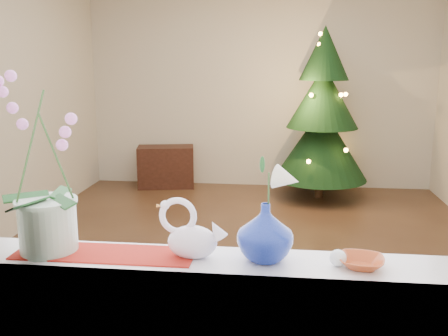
{
  "coord_description": "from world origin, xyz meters",
  "views": [
    {
      "loc": [
        0.29,
        -4.13,
        1.65
      ],
      "look_at": [
        -0.03,
        -1.4,
        1.06
      ],
      "focal_mm": 40.0,
      "sensor_mm": 36.0,
      "label": 1
    }
  ],
  "objects_px": {
    "xmas_tree": "(322,114)",
    "side_table": "(166,167)",
    "amber_dish": "(361,263)",
    "orchid_pot": "(43,164)",
    "swan": "(192,230)",
    "paperweight": "(338,258)",
    "blue_vase": "(265,228)"
  },
  "relations": [
    {
      "from": "blue_vase",
      "to": "side_table",
      "type": "xyz_separation_m",
      "value": [
        -1.46,
        4.61,
        -0.77
      ]
    },
    {
      "from": "paperweight",
      "to": "amber_dish",
      "type": "height_order",
      "value": "paperweight"
    },
    {
      "from": "amber_dish",
      "to": "swan",
      "type": "bearing_deg",
      "value": 177.61
    },
    {
      "from": "xmas_tree",
      "to": "side_table",
      "type": "distance_m",
      "value": 2.16
    },
    {
      "from": "orchid_pot",
      "to": "swan",
      "type": "height_order",
      "value": "orchid_pot"
    },
    {
      "from": "orchid_pot",
      "to": "blue_vase",
      "type": "relative_size",
      "value": 2.77
    },
    {
      "from": "orchid_pot",
      "to": "paperweight",
      "type": "xyz_separation_m",
      "value": [
        1.11,
        -0.02,
        -0.32
      ]
    },
    {
      "from": "swan",
      "to": "amber_dish",
      "type": "relative_size",
      "value": 1.88
    },
    {
      "from": "swan",
      "to": "xmas_tree",
      "type": "bearing_deg",
      "value": 64.45
    },
    {
      "from": "orchid_pot",
      "to": "swan",
      "type": "bearing_deg",
      "value": 0.63
    },
    {
      "from": "amber_dish",
      "to": "xmas_tree",
      "type": "height_order",
      "value": "xmas_tree"
    },
    {
      "from": "swan",
      "to": "side_table",
      "type": "xyz_separation_m",
      "value": [
        -1.19,
        4.61,
        -0.76
      ]
    },
    {
      "from": "swan",
      "to": "blue_vase",
      "type": "relative_size",
      "value": 1.03
    },
    {
      "from": "swan",
      "to": "xmas_tree",
      "type": "xyz_separation_m",
      "value": [
        0.81,
        4.31,
        0.0
      ]
    },
    {
      "from": "swan",
      "to": "side_table",
      "type": "bearing_deg",
      "value": 89.6
    },
    {
      "from": "orchid_pot",
      "to": "xmas_tree",
      "type": "height_order",
      "value": "xmas_tree"
    },
    {
      "from": "amber_dish",
      "to": "side_table",
      "type": "height_order",
      "value": "amber_dish"
    },
    {
      "from": "orchid_pot",
      "to": "xmas_tree",
      "type": "bearing_deg",
      "value": 72.23
    },
    {
      "from": "orchid_pot",
      "to": "swan",
      "type": "xyz_separation_m",
      "value": [
        0.57,
        0.01,
        -0.24
      ]
    },
    {
      "from": "orchid_pot",
      "to": "blue_vase",
      "type": "xyz_separation_m",
      "value": [
        0.84,
        0.01,
        -0.22
      ]
    },
    {
      "from": "paperweight",
      "to": "xmas_tree",
      "type": "distance_m",
      "value": 4.34
    },
    {
      "from": "orchid_pot",
      "to": "side_table",
      "type": "xyz_separation_m",
      "value": [
        -0.62,
        4.62,
        -0.99
      ]
    },
    {
      "from": "amber_dish",
      "to": "xmas_tree",
      "type": "distance_m",
      "value": 4.34
    },
    {
      "from": "paperweight",
      "to": "xmas_tree",
      "type": "bearing_deg",
      "value": 86.4
    },
    {
      "from": "blue_vase",
      "to": "orchid_pot",
      "type": "bearing_deg",
      "value": -179.25
    },
    {
      "from": "xmas_tree",
      "to": "side_table",
      "type": "xyz_separation_m",
      "value": [
        -2.0,
        0.3,
        -0.76
      ]
    },
    {
      "from": "amber_dish",
      "to": "side_table",
      "type": "distance_m",
      "value": 5.02
    },
    {
      "from": "blue_vase",
      "to": "paperweight",
      "type": "bearing_deg",
      "value": -6.01
    },
    {
      "from": "blue_vase",
      "to": "amber_dish",
      "type": "distance_m",
      "value": 0.37
    },
    {
      "from": "amber_dish",
      "to": "xmas_tree",
      "type": "bearing_deg",
      "value": 87.5
    },
    {
      "from": "swan",
      "to": "xmas_tree",
      "type": "distance_m",
      "value": 4.39
    },
    {
      "from": "paperweight",
      "to": "xmas_tree",
      "type": "height_order",
      "value": "xmas_tree"
    }
  ]
}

